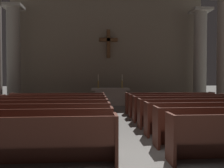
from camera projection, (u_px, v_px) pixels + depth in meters
The scene contains 19 objects.
ground_plane at pixel (143, 164), 4.40m from camera, with size 80.00×80.00×0.00m, color slate.
pew_left_row_1 at pixel (4, 142), 4.16m from camera, with size 4.05×0.50×0.95m.
pew_left_row_2 at pixel (22, 129), 5.18m from camera, with size 4.05×0.50×0.95m.
pew_left_row_3 at pixel (34, 121), 6.20m from camera, with size 4.05×0.50×0.95m.
pew_left_row_4 at pixel (43, 115), 7.22m from camera, with size 4.05×0.50×0.95m.
pew_left_row_5 at pixel (49, 110), 8.24m from camera, with size 4.05×0.50×0.95m.
pew_left_row_6 at pixel (54, 106), 9.26m from camera, with size 4.05×0.50×0.95m.
pew_left_row_7 at pixel (58, 103), 10.28m from camera, with size 4.05×0.50×0.95m.
pew_right_row_3 at pixel (216, 118), 6.58m from camera, with size 4.05×0.50×0.95m.
pew_right_row_4 at pixel (200, 113), 7.60m from camera, with size 4.05×0.50×0.95m.
pew_right_row_5 at pixel (188, 109), 8.62m from camera, with size 4.05×0.50×0.95m.
pew_right_row_6 at pixel (178, 105), 9.64m from camera, with size 4.05×0.50×0.95m.
pew_right_row_7 at pixel (170, 103), 10.66m from camera, with size 4.05×0.50×0.95m.
column_left_fourth at pixel (14, 57), 13.71m from camera, with size 1.17×1.17×5.86m.
column_right_fourth at pixel (200, 58), 14.55m from camera, with size 1.17×1.17×5.86m.
altar at pixel (110, 96), 13.64m from camera, with size 2.20×0.90×1.01m.
candlestick_left at pixel (98, 84), 13.57m from camera, with size 0.16×0.16×0.79m.
candlestick_right at pixel (122, 83), 13.68m from camera, with size 0.16×0.16×0.79m.
apse_with_cross at pixel (108, 50), 15.51m from camera, with size 12.57×0.47×6.94m.
Camera 1 is at (-0.91, -4.30, 1.63)m, focal length 37.41 mm.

